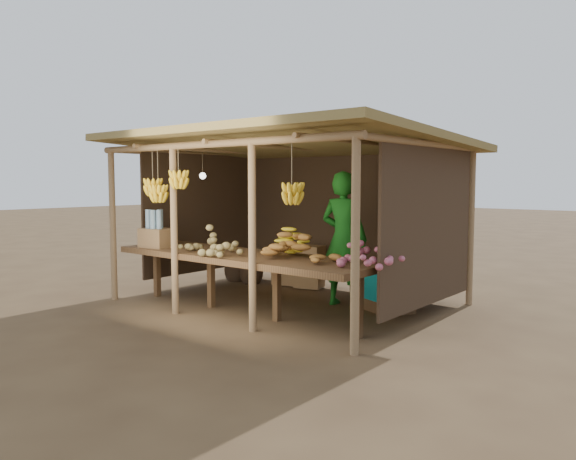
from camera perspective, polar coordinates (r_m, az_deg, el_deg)
The scene contains 13 objects.
ground at distance 8.22m, azimuth 0.00°, elevation -7.31°, with size 60.00×60.00×0.00m, color brown.
stall_structure at distance 7.97m, azimuth -0.31°, elevation 6.16°, with size 4.70×3.50×2.43m.
counter at distance 7.39m, azimuth -4.69°, elevation -2.90°, with size 3.90×1.05×0.80m.
potato_heap at distance 7.37m, azimuth -7.90°, elevation -1.04°, with size 0.98×0.59×0.37m, color olive, non-canonical shape.
sweet_potato_heap at distance 6.84m, azimuth 1.16°, elevation -1.49°, with size 1.00×0.60×0.36m, color #A06829, non-canonical shape.
onion_heap at distance 6.21m, azimuth 8.10°, elevation -2.19°, with size 0.89×0.54×0.36m, color #C76078, non-canonical shape.
banana_pile at distance 7.40m, azimuth -0.06°, elevation -1.03°, with size 0.64×0.38×0.35m, color yellow, non-canonical shape.
tomato_basin at distance 8.87m, azimuth -12.99°, elevation -0.74°, with size 0.39×0.39×0.21m.
bottle_box at distance 8.29m, azimuth -13.18°, elevation -0.28°, with size 0.47×0.40×0.55m.
vendor at distance 7.87m, azimuth 5.70°, elevation -0.92°, with size 0.69×0.45×1.89m, color #176719.
tarp_crate at distance 7.70m, azimuth 10.18°, elevation -5.86°, with size 0.80×0.76×0.76m.
carton_stack at distance 9.28m, azimuth 1.40°, elevation -3.99°, with size 0.97×0.44×0.69m.
burlap_sacks at distance 9.80m, azimuth -4.54°, elevation -3.89°, with size 0.78×0.41×0.55m.
Camera 1 is at (5.10, -6.20, 1.75)m, focal length 35.00 mm.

